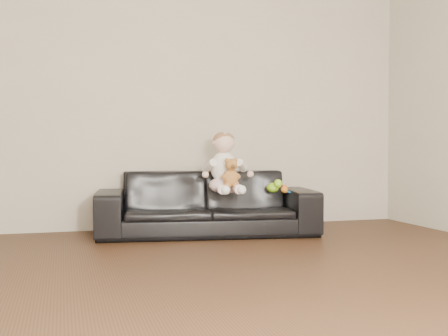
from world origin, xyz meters
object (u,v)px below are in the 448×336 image
object	(u,v)px
teddy_bear	(231,173)
toy_rattle	(285,189)
toy_blue_disc	(292,192)
toy_green	(273,188)
baby	(224,166)
sofa	(207,203)

from	to	relation	value
teddy_bear	toy_rattle	size ratio (longest dim) A/B	3.86
toy_blue_disc	toy_green	bearing A→B (deg)	169.58
teddy_bear	toy_green	size ratio (longest dim) A/B	1.92
toy_rattle	toy_blue_disc	bearing A→B (deg)	21.81
baby	toy_green	bearing A→B (deg)	6.10
teddy_bear	toy_blue_disc	distance (m)	0.62
sofa	teddy_bear	bearing A→B (deg)	-54.24
teddy_bear	toy_rattle	distance (m)	0.53
teddy_bear	baby	bearing A→B (deg)	90.65
baby	toy_blue_disc	bearing A→B (deg)	4.43
baby	teddy_bear	xyz separation A→B (m)	(0.01, -0.16, -0.05)
sofa	toy_rattle	world-z (taller)	sofa
baby	teddy_bear	bearing A→B (deg)	-75.87
baby	toy_rattle	distance (m)	0.56
teddy_bear	toy_rattle	bearing A→B (deg)	4.30
teddy_bear	sofa	bearing A→B (deg)	115.16
toy_green	toy_blue_disc	world-z (taller)	toy_green
baby	toy_blue_disc	world-z (taller)	baby
toy_rattle	toy_blue_disc	distance (m)	0.09
teddy_bear	toy_rattle	xyz separation A→B (m)	(0.51, 0.06, -0.15)
sofa	toy_green	world-z (taller)	sofa
toy_green	sofa	bearing A→B (deg)	166.11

